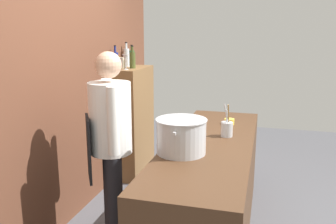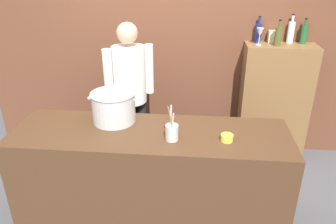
% 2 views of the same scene
% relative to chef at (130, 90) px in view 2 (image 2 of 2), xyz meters
% --- Properties ---
extents(ground_plane, '(8.00, 8.00, 0.00)m').
position_rel_chef_xyz_m(ground_plane, '(0.32, -0.77, -0.96)').
color(ground_plane, '#4C4C51').
extents(brick_back_panel, '(4.40, 0.10, 3.00)m').
position_rel_chef_xyz_m(brick_back_panel, '(0.32, 0.63, 0.54)').
color(brick_back_panel, brown).
rests_on(brick_back_panel, ground_plane).
extents(prep_counter, '(2.34, 0.70, 0.90)m').
position_rel_chef_xyz_m(prep_counter, '(0.32, -0.77, -0.51)').
color(prep_counter, '#472D1C').
rests_on(prep_counter, ground_plane).
extents(bar_cabinet, '(0.76, 0.32, 1.37)m').
position_rel_chef_xyz_m(bar_cabinet, '(1.59, 0.42, -0.28)').
color(bar_cabinet, brown).
rests_on(bar_cabinet, ground_plane).
extents(chef, '(0.47, 0.41, 1.66)m').
position_rel_chef_xyz_m(chef, '(0.00, 0.00, 0.00)').
color(chef, black).
rests_on(chef, ground_plane).
extents(stockpot_large, '(0.45, 0.39, 0.27)m').
position_rel_chef_xyz_m(stockpot_large, '(-0.02, -0.60, 0.07)').
color(stockpot_large, '#B7BABF').
rests_on(stockpot_large, prep_counter).
extents(utensil_crock, '(0.10, 0.10, 0.29)m').
position_rel_chef_xyz_m(utensil_crock, '(0.51, -0.88, 0.01)').
color(utensil_crock, '#B7BABF').
rests_on(utensil_crock, prep_counter).
extents(butter_jar, '(0.10, 0.10, 0.05)m').
position_rel_chef_xyz_m(butter_jar, '(0.95, -0.86, -0.04)').
color(butter_jar, yellow).
rests_on(butter_jar, prep_counter).
extents(wine_bottle_green, '(0.07, 0.07, 0.27)m').
position_rel_chef_xyz_m(wine_bottle_green, '(1.82, 0.50, 0.51)').
color(wine_bottle_green, '#1E592D').
rests_on(wine_bottle_green, bar_cabinet).
extents(wine_bottle_olive, '(0.07, 0.07, 0.27)m').
position_rel_chef_xyz_m(wine_bottle_olive, '(1.52, 0.38, 0.51)').
color(wine_bottle_olive, '#475123').
rests_on(wine_bottle_olive, bar_cabinet).
extents(wine_bottle_cobalt, '(0.07, 0.07, 0.28)m').
position_rel_chef_xyz_m(wine_bottle_cobalt, '(1.34, 0.52, 0.51)').
color(wine_bottle_cobalt, navy).
rests_on(wine_bottle_cobalt, bar_cabinet).
extents(wine_bottle_clear, '(0.07, 0.07, 0.31)m').
position_rel_chef_xyz_m(wine_bottle_clear, '(1.68, 0.52, 0.52)').
color(wine_bottle_clear, silver).
rests_on(wine_bottle_clear, bar_cabinet).
extents(wine_glass_wide, '(0.08, 0.08, 0.18)m').
position_rel_chef_xyz_m(wine_glass_wide, '(1.33, 0.39, 0.53)').
color(wine_glass_wide, silver).
rests_on(wine_glass_wide, bar_cabinet).
extents(spice_tin_cream, '(0.09, 0.09, 0.13)m').
position_rel_chef_xyz_m(spice_tin_cream, '(1.49, 0.52, 0.47)').
color(spice_tin_cream, beige).
rests_on(spice_tin_cream, bar_cabinet).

